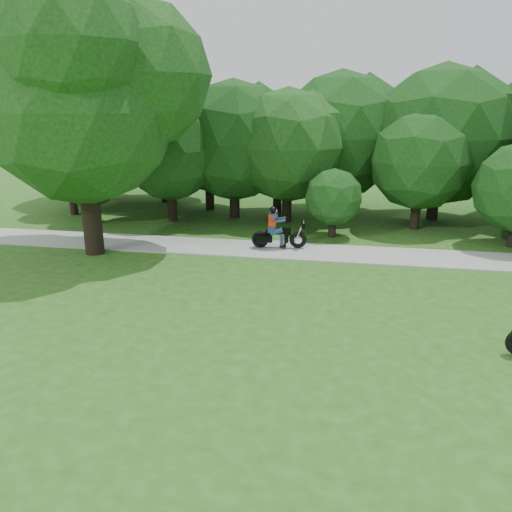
{
  "coord_description": "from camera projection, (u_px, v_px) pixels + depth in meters",
  "views": [
    {
      "loc": [
        -1.45,
        -9.69,
        5.32
      ],
      "look_at": [
        -3.89,
        3.39,
        1.21
      ],
      "focal_mm": 35.0,
      "sensor_mm": 36.0,
      "label": 1
    }
  ],
  "objects": [
    {
      "name": "touring_motorcycle",
      "position": [
        276.0,
        233.0,
        18.65
      ],
      "size": [
        2.07,
        0.77,
        1.58
      ],
      "rotation": [
        0.0,
        0.0,
        0.13
      ],
      "color": "black",
      "rests_on": "walkway"
    },
    {
      "name": "ground",
      "position": [
        409.0,
        368.0,
        10.41
      ],
      "size": [
        100.0,
        100.0,
        0.0
      ],
      "primitive_type": "plane",
      "color": "#255518",
      "rests_on": "ground"
    },
    {
      "name": "tree_line",
      "position": [
        403.0,
        140.0,
        22.89
      ],
      "size": [
        38.0,
        11.4,
        7.64
      ],
      "color": "black",
      "rests_on": "ground"
    },
    {
      "name": "walkway",
      "position": [
        386.0,
        256.0,
        17.92
      ],
      "size": [
        60.0,
        2.2,
        0.06
      ],
      "primitive_type": "cube",
      "color": "#999994",
      "rests_on": "ground"
    },
    {
      "name": "big_tree_west",
      "position": [
        83.0,
        89.0,
        16.99
      ],
      "size": [
        8.64,
        6.56,
        9.96
      ],
      "color": "black",
      "rests_on": "ground"
    }
  ]
}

